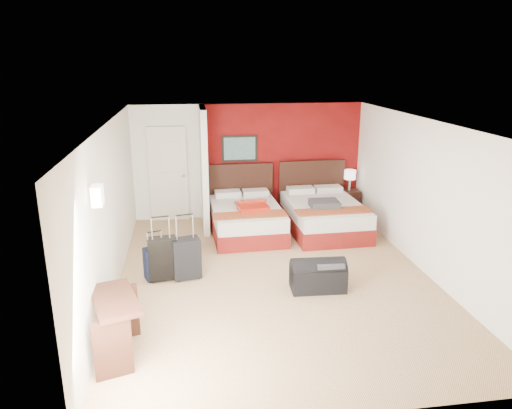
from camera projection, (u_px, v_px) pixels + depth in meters
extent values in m
plane|color=tan|center=(274.00, 276.00, 7.84)|extent=(6.50, 6.50, 0.00)
cube|color=white|center=(248.00, 161.00, 10.55)|extent=(5.00, 0.04, 2.50)
cube|color=white|center=(110.00, 211.00, 7.13)|extent=(0.04, 6.50, 2.50)
cube|color=black|center=(240.00, 148.00, 10.38)|extent=(0.78, 0.03, 0.58)
cube|color=white|center=(97.00, 196.00, 5.53)|extent=(0.12, 0.20, 0.24)
cube|color=maroon|center=(282.00, 160.00, 10.63)|extent=(3.50, 0.04, 2.50)
cube|color=silver|center=(204.00, 169.00, 9.80)|extent=(0.12, 1.20, 2.50)
cube|color=silver|center=(168.00, 174.00, 10.33)|extent=(0.82, 0.06, 2.05)
cube|color=silver|center=(246.00, 220.00, 9.67)|extent=(1.43, 1.99, 0.58)
cube|color=silver|center=(324.00, 217.00, 9.83)|extent=(1.48, 2.07, 0.61)
cube|color=#B31E0F|center=(252.00, 205.00, 9.49)|extent=(0.69, 0.87, 0.10)
cube|color=#3C3D41|center=(324.00, 204.00, 9.42)|extent=(0.58, 0.47, 0.13)
cube|color=black|center=(348.00, 203.00, 10.80)|extent=(0.45, 0.45, 0.60)
cylinder|color=silver|center=(350.00, 180.00, 10.64)|extent=(0.28, 0.28, 0.46)
cube|color=black|center=(162.00, 260.00, 7.64)|extent=(0.48, 0.34, 0.67)
cube|color=black|center=(186.00, 260.00, 7.68)|extent=(0.49, 0.36, 0.65)
cube|color=black|center=(156.00, 265.00, 7.67)|extent=(0.42, 0.33, 0.51)
cube|color=black|center=(318.00, 277.00, 7.35)|extent=(0.85, 0.48, 0.42)
cube|color=#3D3E42|center=(329.00, 263.00, 7.25)|extent=(0.42, 0.36, 0.05)
cube|color=#331911|center=(117.00, 327.00, 5.63)|extent=(0.72, 1.03, 0.78)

